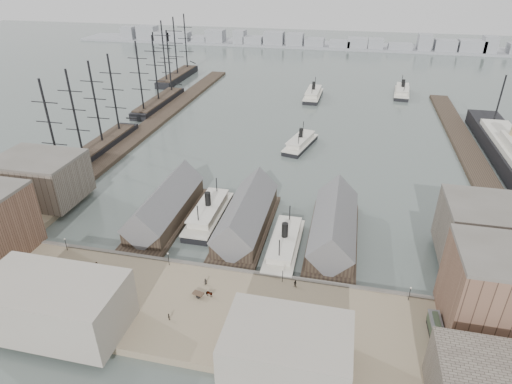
% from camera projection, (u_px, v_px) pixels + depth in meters
% --- Properties ---
extents(ground, '(900.00, 900.00, 0.00)m').
position_uv_depth(ground, '(232.00, 263.00, 116.00)').
color(ground, '#4A5551').
rests_on(ground, ground).
extents(quay, '(180.00, 30.00, 2.00)m').
position_uv_depth(quay, '(208.00, 312.00, 98.37)').
color(quay, '#7F6F55').
rests_on(quay, ground).
extents(seawall, '(180.00, 1.20, 2.30)m').
position_uv_depth(seawall, '(226.00, 271.00, 110.99)').
color(seawall, '#59544C').
rests_on(seawall, ground).
extents(west_wharf, '(10.00, 220.00, 1.60)m').
position_uv_depth(west_wharf, '(155.00, 122.00, 214.48)').
color(west_wharf, '#2D231C').
rests_on(west_wharf, ground).
extents(east_wharf, '(10.00, 180.00, 1.60)m').
position_uv_depth(east_wharf, '(470.00, 156.00, 177.77)').
color(east_wharf, '#2D231C').
rests_on(east_wharf, ground).
extents(ferry_shed_west, '(14.00, 42.00, 12.60)m').
position_uv_depth(ferry_shed_west, '(166.00, 207.00, 133.27)').
color(ferry_shed_west, '#2D231C').
rests_on(ferry_shed_west, ground).
extents(ferry_shed_center, '(14.00, 42.00, 12.60)m').
position_uv_depth(ferry_shed_center, '(246.00, 216.00, 128.26)').
color(ferry_shed_center, '#2D231C').
rests_on(ferry_shed_center, ground).
extents(ferry_shed_east, '(14.00, 42.00, 12.60)m').
position_uv_depth(ferry_shed_east, '(334.00, 227.00, 123.25)').
color(ferry_shed_east, '#2D231C').
rests_on(ferry_shed_east, ground).
extents(warehouse_west_back, '(26.00, 20.00, 14.00)m').
position_uv_depth(warehouse_west_back, '(41.00, 179.00, 140.63)').
color(warehouse_west_back, '#60564C').
rests_on(warehouse_west_back, west_land).
extents(warehouse_east_back, '(28.00, 20.00, 15.00)m').
position_uv_depth(warehouse_east_back, '(498.00, 234.00, 111.23)').
color(warehouse_east_back, '#60564C').
rests_on(warehouse_east_back, east_land).
extents(street_bldg_center, '(24.00, 16.00, 10.00)m').
position_uv_depth(street_bldg_center, '(287.00, 350.00, 81.36)').
color(street_bldg_center, gray).
rests_on(street_bldg_center, quay).
extents(street_bldg_west, '(30.00, 16.00, 12.00)m').
position_uv_depth(street_bldg_west, '(54.00, 305.00, 90.52)').
color(street_bldg_west, gray).
rests_on(street_bldg_west, quay).
extents(lamp_post_far_w, '(0.44, 0.44, 3.92)m').
position_uv_depth(lamp_post_far_w, '(65.00, 242.00, 116.42)').
color(lamp_post_far_w, black).
rests_on(lamp_post_far_w, quay).
extents(lamp_post_near_w, '(0.44, 0.44, 3.92)m').
position_uv_depth(lamp_post_near_w, '(168.00, 257.00, 110.64)').
color(lamp_post_near_w, black).
rests_on(lamp_post_near_w, quay).
extents(lamp_post_near_e, '(0.44, 0.44, 3.92)m').
position_uv_depth(lamp_post_near_e, '(283.00, 273.00, 104.86)').
color(lamp_post_near_e, black).
rests_on(lamp_post_near_e, quay).
extents(lamp_post_far_e, '(0.44, 0.44, 3.92)m').
position_uv_depth(lamp_post_far_e, '(410.00, 291.00, 99.08)').
color(lamp_post_far_e, black).
rests_on(lamp_post_far_e, quay).
extents(far_shore, '(500.00, 40.00, 15.72)m').
position_uv_depth(far_shore, '(325.00, 43.00, 401.10)').
color(far_shore, gray).
rests_on(far_shore, ground).
extents(ferry_docked_west, '(8.53, 28.44, 10.16)m').
position_uv_depth(ferry_docked_west, '(209.00, 213.00, 134.37)').
color(ferry_docked_west, black).
rests_on(ferry_docked_west, ground).
extents(ferry_docked_east, '(8.26, 27.52, 9.83)m').
position_uv_depth(ferry_docked_east, '(284.00, 245.00, 119.47)').
color(ferry_docked_east, black).
rests_on(ferry_docked_east, ground).
extents(ferry_open_near, '(13.45, 26.68, 9.14)m').
position_uv_depth(ferry_open_near, '(300.00, 143.00, 186.90)').
color(ferry_open_near, black).
rests_on(ferry_open_near, ground).
extents(ferry_open_mid, '(9.61, 29.56, 10.47)m').
position_uv_depth(ferry_open_mid, '(313.00, 94.00, 253.22)').
color(ferry_open_mid, black).
rests_on(ferry_open_mid, ground).
extents(ferry_open_far, '(11.10, 29.21, 10.20)m').
position_uv_depth(ferry_open_far, '(402.00, 92.00, 258.79)').
color(ferry_open_far, black).
rests_on(ferry_open_far, ground).
extents(sailing_ship_near, '(9.16, 63.10, 37.66)m').
position_uv_depth(sailing_ship_near, '(94.00, 150.00, 177.96)').
color(sailing_ship_near, black).
rests_on(sailing_ship_near, ground).
extents(sailing_ship_mid, '(9.26, 53.50, 38.07)m').
position_uv_depth(sailing_ship_mid, '(159.00, 101.00, 239.47)').
color(sailing_ship_mid, black).
rests_on(sailing_ship_mid, ground).
extents(sailing_ship_far, '(9.79, 54.40, 40.26)m').
position_uv_depth(sailing_ship_far, '(178.00, 75.00, 293.63)').
color(sailing_ship_far, black).
rests_on(sailing_ship_far, ground).
extents(ocean_steamer, '(13.72, 100.23, 20.05)m').
position_uv_depth(ocean_steamer, '(511.00, 153.00, 171.60)').
color(ocean_steamer, black).
rests_on(ocean_steamer, ground).
extents(tram, '(2.77, 9.49, 3.35)m').
position_uv_depth(tram, '(436.00, 331.00, 89.75)').
color(tram, black).
rests_on(tram, quay).
extents(horse_cart_left, '(4.71, 3.37, 1.55)m').
position_uv_depth(horse_cart_left, '(91.00, 265.00, 110.75)').
color(horse_cart_left, black).
rests_on(horse_cart_left, quay).
extents(horse_cart_center, '(5.07, 2.22, 1.73)m').
position_uv_depth(horse_cart_center, '(206.00, 294.00, 100.99)').
color(horse_cart_center, black).
rests_on(horse_cart_center, quay).
extents(horse_cart_right, '(4.73, 2.10, 1.59)m').
position_uv_depth(horse_cart_right, '(326.00, 333.00, 90.50)').
color(horse_cart_right, black).
rests_on(horse_cart_right, quay).
extents(pedestrian_0, '(0.82, 0.76, 1.82)m').
position_uv_depth(pedestrian_0, '(39.00, 259.00, 112.72)').
color(pedestrian_0, black).
rests_on(pedestrian_0, quay).
extents(pedestrian_1, '(0.92, 1.04, 1.80)m').
position_uv_depth(pedestrian_1, '(72.00, 283.00, 104.22)').
color(pedestrian_1, black).
rests_on(pedestrian_1, quay).
extents(pedestrian_2, '(1.15, 1.12, 1.58)m').
position_uv_depth(pedestrian_2, '(119.00, 272.00, 108.28)').
color(pedestrian_2, black).
rests_on(pedestrian_2, quay).
extents(pedestrian_3, '(0.89, 1.06, 1.70)m').
position_uv_depth(pedestrian_3, '(169.00, 317.00, 94.51)').
color(pedestrian_3, black).
rests_on(pedestrian_3, quay).
extents(pedestrian_4, '(0.89, 0.98, 1.68)m').
position_uv_depth(pedestrian_4, '(205.00, 282.00, 104.90)').
color(pedestrian_4, black).
rests_on(pedestrian_4, quay).
extents(pedestrian_5, '(0.64, 0.73, 1.65)m').
position_uv_depth(pedestrian_5, '(277.00, 314.00, 95.41)').
color(pedestrian_5, black).
rests_on(pedestrian_5, quay).
extents(pedestrian_6, '(1.09, 0.98, 1.82)m').
position_uv_depth(pedestrian_6, '(295.00, 283.00, 104.21)').
color(pedestrian_6, black).
rests_on(pedestrian_6, quay).
extents(pedestrian_7, '(1.03, 1.17, 1.57)m').
position_uv_depth(pedestrian_7, '(316.00, 348.00, 86.94)').
color(pedestrian_7, black).
rests_on(pedestrian_7, quay).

